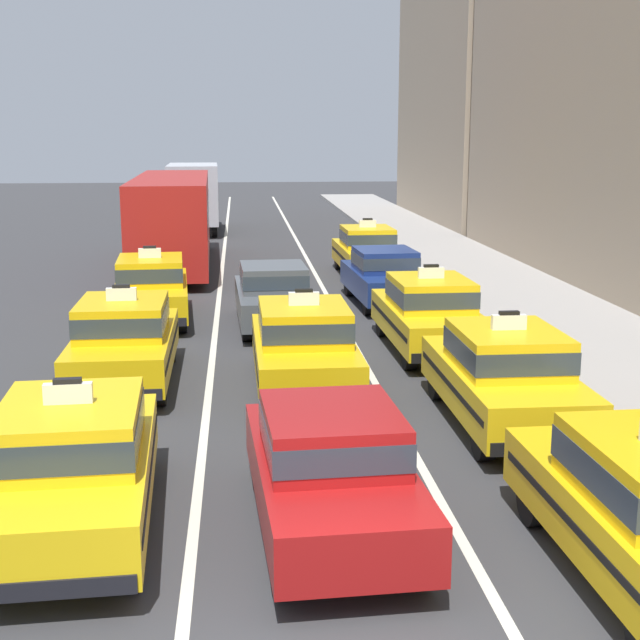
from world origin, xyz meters
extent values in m
cube|color=silver|center=(-1.60, 20.00, 0.00)|extent=(0.14, 80.00, 0.01)
cube|color=silver|center=(1.60, 20.00, 0.00)|extent=(0.14, 80.00, 0.01)
cube|color=#9E9993|center=(7.20, 15.00, 0.07)|extent=(4.00, 90.00, 0.15)
cylinder|color=black|center=(-3.83, 4.80, 0.32)|extent=(0.27, 0.65, 0.64)
cylinder|color=black|center=(-2.35, 4.88, 0.32)|extent=(0.27, 0.65, 0.64)
cylinder|color=black|center=(-2.19, 1.82, 0.32)|extent=(0.27, 0.65, 0.64)
cube|color=yellow|center=(-3.01, 3.31, 0.67)|extent=(2.04, 4.59, 0.70)
cube|color=black|center=(-3.01, 3.31, 0.72)|extent=(2.04, 4.23, 0.10)
cube|color=yellow|center=(-3.00, 3.16, 1.34)|extent=(1.71, 2.18, 0.64)
cube|color=#2D3842|center=(-3.00, 3.16, 1.34)|extent=(1.73, 2.20, 0.35)
cube|color=white|center=(-3.00, 3.16, 1.78)|extent=(0.57, 0.15, 0.24)
cube|color=black|center=(-3.00, 3.16, 1.93)|extent=(0.33, 0.13, 0.06)
cube|color=black|center=(-3.13, 5.52, 0.42)|extent=(1.72, 0.23, 0.20)
cube|color=black|center=(-2.89, 1.11, 0.42)|extent=(1.72, 0.23, 0.20)
cylinder|color=black|center=(-3.96, 11.33, 0.32)|extent=(0.25, 0.64, 0.64)
cylinder|color=black|center=(-2.49, 11.35, 0.32)|extent=(0.25, 0.64, 0.64)
cylinder|color=black|center=(-3.92, 8.27, 0.32)|extent=(0.25, 0.64, 0.64)
cylinder|color=black|center=(-2.45, 8.29, 0.32)|extent=(0.25, 0.64, 0.64)
cube|color=yellow|center=(-3.21, 9.81, 0.67)|extent=(1.86, 4.52, 0.70)
cube|color=black|center=(-3.21, 9.81, 0.72)|extent=(1.87, 4.16, 0.10)
cube|color=yellow|center=(-3.20, 9.66, 1.34)|extent=(1.63, 2.12, 0.64)
cube|color=#2D3842|center=(-3.20, 9.66, 1.34)|extent=(1.65, 2.14, 0.35)
cube|color=white|center=(-3.20, 9.66, 1.78)|extent=(0.56, 0.13, 0.24)
cube|color=black|center=(-3.20, 9.66, 1.93)|extent=(0.32, 0.11, 0.06)
cube|color=black|center=(-3.23, 12.02, 0.42)|extent=(1.71, 0.16, 0.20)
cube|color=black|center=(-3.18, 7.60, 0.42)|extent=(1.71, 0.16, 0.20)
cylinder|color=black|center=(-4.08, 17.10, 0.32)|extent=(0.28, 0.65, 0.64)
cylinder|color=black|center=(-2.60, 17.19, 0.32)|extent=(0.28, 0.65, 0.64)
cylinder|color=black|center=(-3.87, 14.04, 0.32)|extent=(0.28, 0.65, 0.64)
cylinder|color=black|center=(-2.40, 14.14, 0.32)|extent=(0.28, 0.65, 0.64)
cube|color=yellow|center=(-3.24, 15.62, 0.67)|extent=(2.09, 4.61, 0.70)
cube|color=black|center=(-3.24, 15.62, 0.72)|extent=(2.09, 4.25, 0.10)
cube|color=yellow|center=(-3.23, 15.47, 1.34)|extent=(1.73, 2.20, 0.64)
cube|color=#2D3842|center=(-3.23, 15.47, 1.34)|extent=(1.76, 2.22, 0.35)
cube|color=white|center=(-3.23, 15.47, 1.78)|extent=(0.57, 0.16, 0.24)
cube|color=black|center=(-3.23, 15.47, 1.93)|extent=(0.33, 0.13, 0.06)
cube|color=black|center=(-3.38, 17.82, 0.42)|extent=(1.72, 0.25, 0.20)
cube|color=black|center=(-3.09, 13.41, 0.42)|extent=(1.72, 0.25, 0.20)
cylinder|color=black|center=(-4.41, 28.23, 0.32)|extent=(0.26, 0.65, 0.64)
cylinder|color=black|center=(-2.41, 28.28, 0.32)|extent=(0.26, 0.65, 0.64)
cylinder|color=black|center=(-4.22, 21.51, 0.32)|extent=(0.26, 0.65, 0.64)
cylinder|color=black|center=(-2.22, 21.57, 0.32)|extent=(0.26, 0.65, 0.64)
cube|color=#B21E19|center=(-3.31, 24.90, 1.77)|extent=(2.81, 11.27, 2.90)
cube|color=#2D3842|center=(-3.31, 24.90, 2.02)|extent=(2.82, 10.82, 0.84)
cube|color=black|center=(-3.47, 30.44, 2.97)|extent=(2.13, 0.14, 0.36)
cylinder|color=black|center=(-4.11, 37.88, 0.32)|extent=(0.26, 0.65, 0.64)
cylinder|color=black|center=(-2.21, 37.94, 0.32)|extent=(0.26, 0.65, 0.64)
cylinder|color=black|center=(-4.00, 33.98, 0.32)|extent=(0.26, 0.65, 0.64)
cylinder|color=black|center=(-2.10, 34.04, 0.32)|extent=(0.26, 0.65, 0.64)
cube|color=black|center=(-3.19, 38.89, 1.37)|extent=(2.16, 2.26, 2.10)
cube|color=#2D3842|center=(-3.22, 39.96, 1.67)|extent=(1.93, 0.12, 0.76)
cube|color=#B2B7C1|center=(-3.10, 35.63, 1.92)|extent=(2.45, 5.26, 2.70)
cylinder|color=black|center=(-0.73, 4.38, 0.32)|extent=(0.27, 0.65, 0.64)
cylinder|color=black|center=(0.71, 4.45, 0.32)|extent=(0.27, 0.65, 0.64)
cylinder|color=black|center=(-0.59, 1.54, 0.32)|extent=(0.27, 0.65, 0.64)
cylinder|color=black|center=(0.85, 1.62, 0.32)|extent=(0.27, 0.65, 0.64)
cube|color=maroon|center=(0.06, 3.00, 0.65)|extent=(1.98, 4.38, 0.66)
cube|color=maroon|center=(0.07, 2.90, 1.28)|extent=(1.66, 1.98, 0.60)
cube|color=#2D3842|center=(0.07, 2.90, 1.28)|extent=(1.68, 2.00, 0.33)
cylinder|color=black|center=(-0.57, 10.57, 0.32)|extent=(0.24, 0.64, 0.64)
cylinder|color=black|center=(0.91, 10.58, 0.32)|extent=(0.24, 0.64, 0.64)
cylinder|color=black|center=(-0.54, 7.51, 0.32)|extent=(0.24, 0.64, 0.64)
cylinder|color=black|center=(0.93, 7.52, 0.32)|extent=(0.24, 0.64, 0.64)
cube|color=yellow|center=(0.18, 9.04, 0.67)|extent=(1.83, 4.51, 0.70)
cube|color=black|center=(0.18, 9.04, 0.72)|extent=(1.85, 4.15, 0.10)
cube|color=yellow|center=(0.18, 8.89, 1.34)|extent=(1.62, 2.11, 0.64)
cube|color=#2D3842|center=(0.18, 8.89, 1.34)|extent=(1.64, 2.13, 0.35)
cube|color=white|center=(0.18, 8.89, 1.78)|extent=(0.56, 0.12, 0.24)
cube|color=black|center=(0.18, 8.89, 1.93)|extent=(0.32, 0.11, 0.06)
cube|color=black|center=(0.16, 11.25, 0.42)|extent=(1.71, 0.15, 0.20)
cube|color=black|center=(0.20, 6.83, 0.42)|extent=(1.71, 0.15, 0.20)
cylinder|color=black|center=(-0.93, 15.96, 0.32)|extent=(0.26, 0.65, 0.64)
cylinder|color=black|center=(0.51, 16.01, 0.32)|extent=(0.26, 0.65, 0.64)
cylinder|color=black|center=(-0.83, 13.13, 0.32)|extent=(0.26, 0.65, 0.64)
cylinder|color=black|center=(0.61, 13.18, 0.32)|extent=(0.26, 0.65, 0.64)
cube|color=#4C5156|center=(-0.16, 14.57, 0.65)|extent=(1.91, 4.36, 0.66)
cube|color=#4C5156|center=(-0.16, 14.47, 1.28)|extent=(1.63, 1.95, 0.60)
cube|color=#2D3842|center=(-0.16, 14.47, 1.28)|extent=(1.65, 1.97, 0.33)
cylinder|color=black|center=(2.59, 2.94, 0.32)|extent=(0.25, 0.65, 0.64)
cube|color=black|center=(3.31, 3.64, 0.42)|extent=(1.71, 0.18, 0.20)
cylinder|color=black|center=(2.57, 8.23, 0.32)|extent=(0.24, 0.64, 0.64)
cylinder|color=black|center=(4.04, 8.23, 0.32)|extent=(0.24, 0.64, 0.64)
cylinder|color=black|center=(2.57, 5.17, 0.32)|extent=(0.24, 0.64, 0.64)
cylinder|color=black|center=(4.05, 5.17, 0.32)|extent=(0.24, 0.64, 0.64)
cube|color=yellow|center=(3.31, 6.70, 0.67)|extent=(1.81, 4.50, 0.70)
cube|color=black|center=(3.31, 6.70, 0.72)|extent=(1.83, 4.14, 0.10)
cube|color=yellow|center=(3.31, 6.55, 1.34)|extent=(1.60, 2.10, 0.64)
cube|color=#2D3842|center=(3.31, 6.55, 1.34)|extent=(1.62, 2.12, 0.35)
cube|color=white|center=(3.31, 6.55, 1.78)|extent=(0.56, 0.12, 0.24)
cube|color=black|center=(3.31, 6.55, 1.93)|extent=(0.32, 0.11, 0.06)
cube|color=black|center=(3.31, 8.91, 0.42)|extent=(1.71, 0.14, 0.20)
cube|color=black|center=(3.31, 4.49, 0.42)|extent=(1.71, 0.14, 0.20)
cylinder|color=black|center=(2.39, 13.35, 0.32)|extent=(0.25, 0.64, 0.64)
cylinder|color=black|center=(3.87, 13.38, 0.32)|extent=(0.25, 0.64, 0.64)
cylinder|color=black|center=(2.44, 10.29, 0.32)|extent=(0.25, 0.64, 0.64)
cylinder|color=black|center=(3.92, 10.32, 0.32)|extent=(0.25, 0.64, 0.64)
cube|color=yellow|center=(3.15, 11.84, 0.67)|extent=(1.88, 4.53, 0.70)
cube|color=black|center=(3.15, 11.84, 0.72)|extent=(1.89, 4.17, 0.10)
cube|color=yellow|center=(3.16, 11.69, 1.34)|extent=(1.64, 2.13, 0.64)
cube|color=#2D3842|center=(3.16, 11.69, 1.34)|extent=(1.66, 2.15, 0.35)
cube|color=white|center=(3.16, 11.69, 1.78)|extent=(0.56, 0.13, 0.24)
cube|color=black|center=(3.16, 11.69, 1.93)|extent=(0.32, 0.12, 0.06)
cube|color=black|center=(3.12, 14.05, 0.42)|extent=(1.71, 0.17, 0.20)
cube|color=black|center=(3.19, 9.63, 0.42)|extent=(1.71, 0.17, 0.20)
cylinder|color=black|center=(2.26, 18.67, 0.32)|extent=(0.27, 0.65, 0.64)
cylinder|color=black|center=(3.70, 18.74, 0.32)|extent=(0.27, 0.65, 0.64)
cylinder|color=black|center=(2.40, 15.83, 0.32)|extent=(0.27, 0.65, 0.64)
cylinder|color=black|center=(3.84, 15.90, 0.32)|extent=(0.27, 0.65, 0.64)
cube|color=navy|center=(3.05, 17.29, 0.65)|extent=(1.97, 4.38, 0.66)
cube|color=navy|center=(3.05, 17.19, 1.28)|extent=(1.65, 1.98, 0.60)
cube|color=#2D3842|center=(3.05, 17.19, 1.28)|extent=(1.67, 2.00, 0.33)
cylinder|color=black|center=(2.52, 23.87, 0.32)|extent=(0.25, 0.64, 0.64)
cylinder|color=black|center=(4.00, 23.90, 0.32)|extent=(0.25, 0.64, 0.64)
cylinder|color=black|center=(2.58, 20.81, 0.32)|extent=(0.25, 0.64, 0.64)
cylinder|color=black|center=(4.06, 20.84, 0.32)|extent=(0.25, 0.64, 0.64)
cube|color=yellow|center=(3.29, 22.36, 0.67)|extent=(1.88, 4.53, 0.70)
cube|color=black|center=(3.29, 22.36, 0.72)|extent=(1.90, 4.17, 0.10)
cube|color=yellow|center=(3.29, 22.21, 1.34)|extent=(1.64, 2.13, 0.64)
cube|color=#2D3842|center=(3.29, 22.21, 1.34)|extent=(1.66, 2.15, 0.35)
cube|color=white|center=(3.29, 22.21, 1.78)|extent=(0.56, 0.13, 0.24)
cube|color=black|center=(3.29, 22.21, 1.93)|extent=(0.32, 0.12, 0.06)
cube|color=black|center=(3.25, 24.57, 0.42)|extent=(1.71, 0.17, 0.20)
cube|color=black|center=(3.33, 20.15, 0.42)|extent=(1.71, 0.17, 0.20)
camera|label=1|loc=(-0.98, -6.99, 4.77)|focal=49.71mm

